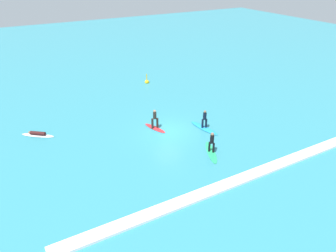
{
  "coord_description": "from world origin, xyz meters",
  "views": [
    {
      "loc": [
        -11.74,
        -21.1,
        13.3
      ],
      "look_at": [
        0.0,
        0.0,
        0.5
      ],
      "focal_mm": 33.52,
      "sensor_mm": 36.0,
      "label": 1
    }
  ],
  "objects_px": {
    "surfer_on_blue_board": "(204,125)",
    "marker_buoy": "(147,82)",
    "surfer_on_white_board": "(38,134)",
    "surfer_on_red_board": "(155,123)",
    "surfer_on_green_board": "(211,147)"
  },
  "relations": [
    {
      "from": "surfer_on_blue_board",
      "to": "marker_buoy",
      "type": "bearing_deg",
      "value": 167.83
    },
    {
      "from": "surfer_on_blue_board",
      "to": "surfer_on_white_board",
      "type": "bearing_deg",
      "value": -123.3
    },
    {
      "from": "surfer_on_red_board",
      "to": "marker_buoy",
      "type": "bearing_deg",
      "value": 140.69
    },
    {
      "from": "surfer_on_red_board",
      "to": "surfer_on_white_board",
      "type": "height_order",
      "value": "surfer_on_red_board"
    },
    {
      "from": "surfer_on_red_board",
      "to": "surfer_on_blue_board",
      "type": "height_order",
      "value": "surfer_on_red_board"
    },
    {
      "from": "surfer_on_white_board",
      "to": "surfer_on_green_board",
      "type": "bearing_deg",
      "value": 178.89
    },
    {
      "from": "surfer_on_green_board",
      "to": "surfer_on_white_board",
      "type": "xyz_separation_m",
      "value": [
        -11.4,
        9.37,
        -0.34
      ]
    },
    {
      "from": "surfer_on_green_board",
      "to": "marker_buoy",
      "type": "relative_size",
      "value": 2.5
    },
    {
      "from": "surfer_on_green_board",
      "to": "surfer_on_white_board",
      "type": "relative_size",
      "value": 1.18
    },
    {
      "from": "surfer_on_white_board",
      "to": "surfer_on_blue_board",
      "type": "bearing_deg",
      "value": -165.61
    },
    {
      "from": "surfer_on_blue_board",
      "to": "marker_buoy",
      "type": "xyz_separation_m",
      "value": [
        0.63,
        13.07,
        -0.21
      ]
    },
    {
      "from": "surfer_on_red_board",
      "to": "surfer_on_blue_board",
      "type": "bearing_deg",
      "value": 43.85
    },
    {
      "from": "surfer_on_blue_board",
      "to": "surfer_on_green_board",
      "type": "bearing_deg",
      "value": -36.32
    },
    {
      "from": "surfer_on_red_board",
      "to": "surfer_on_blue_board",
      "type": "xyz_separation_m",
      "value": [
        3.83,
        -2.13,
        -0.18
      ]
    },
    {
      "from": "marker_buoy",
      "to": "surfer_on_blue_board",
      "type": "bearing_deg",
      "value": -92.77
    }
  ]
}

